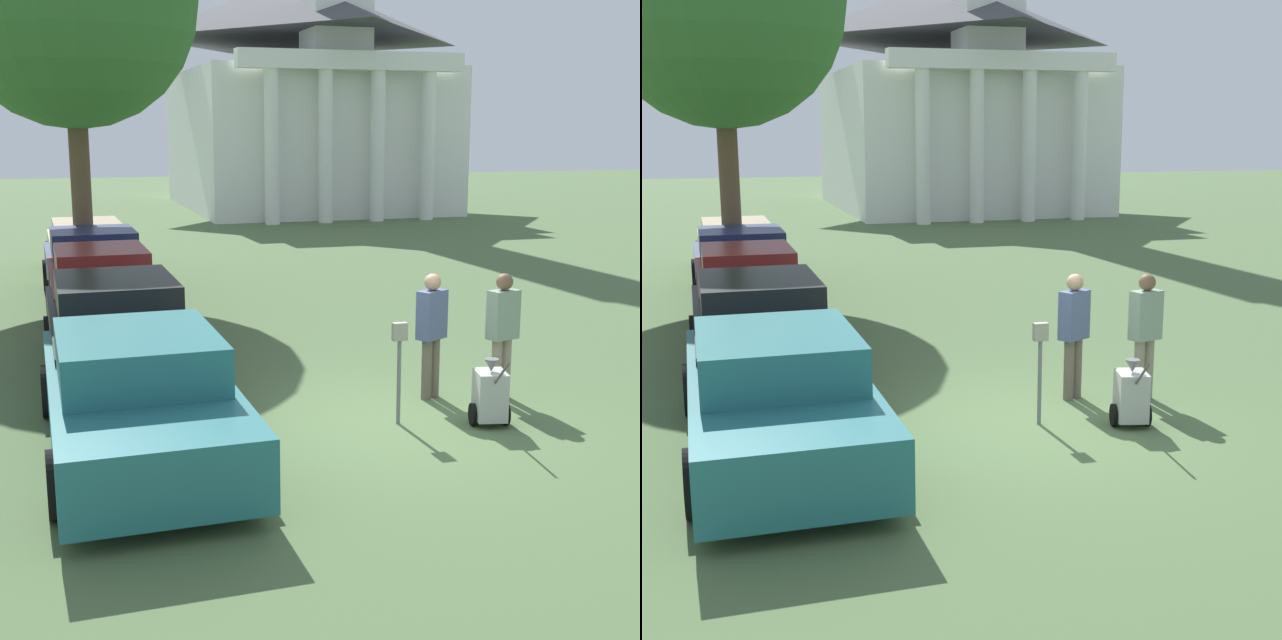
{
  "view_description": "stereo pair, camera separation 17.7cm",
  "coord_description": "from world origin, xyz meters",
  "views": [
    {
      "loc": [
        -3.81,
        -9.9,
        3.58
      ],
      "look_at": [
        -0.47,
        1.17,
        1.1
      ],
      "focal_mm": 50.0,
      "sensor_mm": 36.0,
      "label": 1
    },
    {
      "loc": [
        -3.65,
        -9.95,
        3.58
      ],
      "look_at": [
        -0.47,
        1.17,
        1.1
      ],
      "focal_mm": 50.0,
      "sensor_mm": 36.0,
      "label": 2
    }
  ],
  "objects": [
    {
      "name": "ground_plane",
      "position": [
        0.0,
        0.0,
        0.0
      ],
      "size": [
        120.0,
        120.0,
        0.0
      ],
      "primitive_type": "plane",
      "color": "#4C663D"
    },
    {
      "name": "parked_car_maroon",
      "position": [
        -3.0,
        6.63,
        0.7
      ],
      "size": [
        2.01,
        5.03,
        1.5
      ],
      "rotation": [
        0.0,
        0.0,
        0.02
      ],
      "color": "maroon",
      "rests_on": "ground_plane"
    },
    {
      "name": "parked_car_teal",
      "position": [
        -3.0,
        -0.14,
        0.66
      ],
      "size": [
        2.13,
        5.19,
        1.43
      ],
      "rotation": [
        0.0,
        0.0,
        0.02
      ],
      "color": "#23666B",
      "rests_on": "ground_plane"
    },
    {
      "name": "equipment_cart",
      "position": [
        1.23,
        -0.45,
        0.39
      ],
      "size": [
        0.52,
        1.0,
        1.0
      ],
      "rotation": [
        0.0,
        0.0,
        -0.23
      ],
      "color": "#B2B2AD",
      "rests_on": "ground_plane"
    },
    {
      "name": "parked_car_tan",
      "position": [
        -3.0,
        12.79,
        0.66
      ],
      "size": [
        2.0,
        5.18,
        1.4
      ],
      "rotation": [
        0.0,
        0.0,
        0.02
      ],
      "color": "tan",
      "rests_on": "ground_plane"
    },
    {
      "name": "shade_tree",
      "position": [
        -3.13,
        10.72,
        6.27
      ],
      "size": [
        5.43,
        5.43,
        9.01
      ],
      "color": "brown",
      "rests_on": "ground_plane"
    },
    {
      "name": "person_worker",
      "position": [
        0.98,
        0.81,
        0.98
      ],
      "size": [
        0.47,
        0.4,
        1.71
      ],
      "rotation": [
        0.0,
        0.0,
        3.65
      ],
      "color": "#665B4C",
      "rests_on": "ground_plane"
    },
    {
      "name": "church",
      "position": [
        7.56,
        30.25,
        5.66
      ],
      "size": [
        10.87,
        14.37,
        23.54
      ],
      "color": "white",
      "rests_on": "ground_plane"
    },
    {
      "name": "parked_car_navy",
      "position": [
        -3.0,
        9.4,
        0.72
      ],
      "size": [
        2.13,
        4.76,
        1.53
      ],
      "rotation": [
        0.0,
        0.0,
        0.02
      ],
      "color": "#19234C",
      "rests_on": "ground_plane"
    },
    {
      "name": "parking_meter",
      "position": [
        0.17,
        -0.08,
        0.9
      ],
      "size": [
        0.18,
        0.09,
        1.29
      ],
      "color": "slate",
      "rests_on": "ground_plane"
    },
    {
      "name": "person_supervisor",
      "position": [
        1.88,
        0.51,
        0.98
      ],
      "size": [
        0.46,
        0.32,
        1.72
      ],
      "rotation": [
        0.0,
        0.0,
        3.41
      ],
      "color": "gray",
      "rests_on": "ground_plane"
    },
    {
      "name": "parked_car_black",
      "position": [
        -3.0,
        2.99,
        0.71
      ],
      "size": [
        2.06,
        5.19,
        1.53
      ],
      "rotation": [
        0.0,
        0.0,
        0.02
      ],
      "color": "black",
      "rests_on": "ground_plane"
    }
  ]
}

